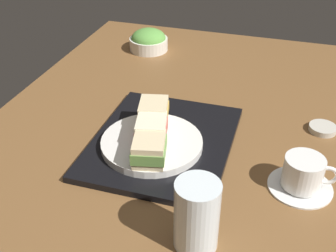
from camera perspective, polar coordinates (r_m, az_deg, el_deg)
The scene contains 10 objects.
ground_plane at distance 95.50cm, azimuth 2.76°, elevation -3.43°, with size 140.00×100.00×3.00cm, color brown.
serving_tray at distance 94.55cm, azimuth -0.69°, elevation -2.13°, with size 36.41×29.84×1.49cm, color black.
sandwich_plate at distance 91.53cm, azimuth -2.18°, elevation -2.30°, with size 21.92×21.92×1.65cm, color silver.
sandwich_near at distance 95.24cm, azimuth -1.95°, elevation 1.78°, with size 9.34×8.10×5.31cm.
sandwich_middle at distance 89.58cm, azimuth -2.23°, elevation -0.52°, with size 8.94×8.04×5.18cm.
sandwich_far at distance 84.10cm, azimuth -2.54°, elevation -3.15°, with size 9.27×8.20×5.00cm.
salad_bowl at distance 140.60cm, azimuth -2.62°, elevation 11.36°, with size 12.42×12.42×7.00cm.
coffee_cup at distance 85.69cm, azimuth 17.70°, elevation -6.31°, with size 12.54×12.84×6.96cm.
drinking_glass at distance 69.45cm, azimuth 3.88°, elevation -11.89°, with size 7.43×7.43×12.77cm, color silver.
small_sauce_dish at distance 105.48cm, azimuth 20.06°, elevation -0.31°, with size 6.35×6.35×1.35cm, color beige.
Camera 1 is at (74.39, 18.04, 55.61)cm, focal length 45.36 mm.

